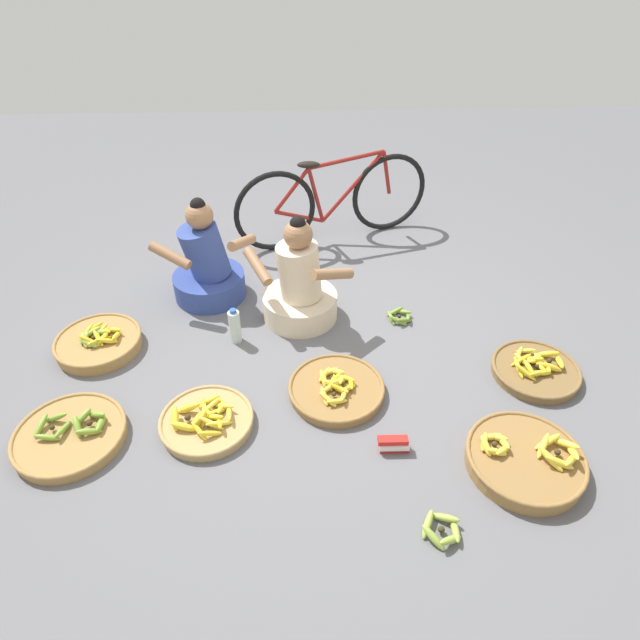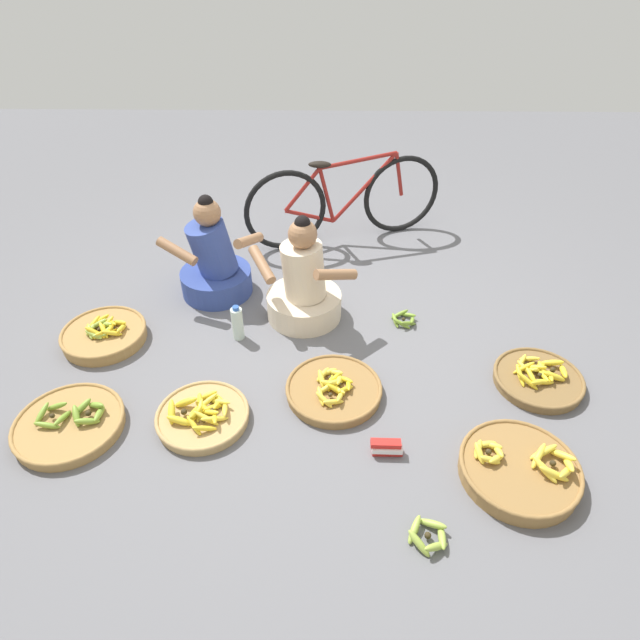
% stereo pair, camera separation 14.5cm
% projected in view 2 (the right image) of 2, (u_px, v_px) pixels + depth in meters
% --- Properties ---
extents(ground_plane, '(10.00, 10.00, 0.00)m').
position_uv_depth(ground_plane, '(320.00, 343.00, 3.60)').
color(ground_plane, slate).
extents(vendor_woman_front, '(0.74, 0.53, 0.78)m').
position_uv_depth(vendor_woman_front, '(304.00, 287.00, 3.68)').
color(vendor_woman_front, beige).
rests_on(vendor_woman_front, ground).
extents(vendor_woman_behind, '(0.72, 0.53, 0.78)m').
position_uv_depth(vendor_woman_behind, '(214.00, 263.00, 3.92)').
color(vendor_woman_behind, '#334793').
rests_on(vendor_woman_behind, ground).
extents(bicycle_leaning, '(1.63, 0.57, 0.73)m').
position_uv_depth(bicycle_leaning, '(345.00, 201.00, 4.48)').
color(bicycle_leaning, black).
rests_on(bicycle_leaning, ground).
extents(banana_basket_back_center, '(0.53, 0.53, 0.14)m').
position_uv_depth(banana_basket_back_center, '(202.00, 415.00, 3.04)').
color(banana_basket_back_center, tan).
rests_on(banana_basket_back_center, ground).
extents(banana_basket_back_left, '(0.58, 0.58, 0.13)m').
position_uv_depth(banana_basket_back_left, '(334.00, 389.00, 3.20)').
color(banana_basket_back_left, olive).
rests_on(banana_basket_back_left, ground).
extents(banana_basket_mid_right, '(0.61, 0.61, 0.17)m').
position_uv_depth(banana_basket_mid_right, '(520.00, 469.00, 2.74)').
color(banana_basket_mid_right, olive).
rests_on(banana_basket_mid_right, ground).
extents(banana_basket_near_vendor, '(0.60, 0.60, 0.13)m').
position_uv_depth(banana_basket_near_vendor, '(69.00, 424.00, 2.99)').
color(banana_basket_near_vendor, '#A87F47').
rests_on(banana_basket_near_vendor, ground).
extents(banana_basket_front_right, '(0.54, 0.54, 0.13)m').
position_uv_depth(banana_basket_front_right, '(538.00, 378.00, 3.27)').
color(banana_basket_front_right, brown).
rests_on(banana_basket_front_right, ground).
extents(banana_basket_back_right, '(0.56, 0.56, 0.16)m').
position_uv_depth(banana_basket_back_right, '(104.00, 334.00, 3.59)').
color(banana_basket_back_right, '#A87F47').
rests_on(banana_basket_back_right, ground).
extents(loose_bananas_mid_left, '(0.19, 0.20, 0.08)m').
position_uv_depth(loose_bananas_mid_left, '(404.00, 319.00, 3.75)').
color(loose_bananas_mid_left, olive).
rests_on(loose_bananas_mid_left, ground).
extents(loose_bananas_front_center, '(0.21, 0.22, 0.09)m').
position_uv_depth(loose_bananas_front_center, '(429.00, 536.00, 2.48)').
color(loose_bananas_front_center, '#9EB747').
rests_on(loose_bananas_front_center, ground).
extents(water_bottle, '(0.08, 0.08, 0.26)m').
position_uv_depth(water_bottle, '(237.00, 323.00, 3.57)').
color(water_bottle, silver).
rests_on(water_bottle, ground).
extents(packet_carton_stack, '(0.17, 0.06, 0.09)m').
position_uv_depth(packet_carton_stack, '(387.00, 448.00, 2.85)').
color(packet_carton_stack, red).
rests_on(packet_carton_stack, ground).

